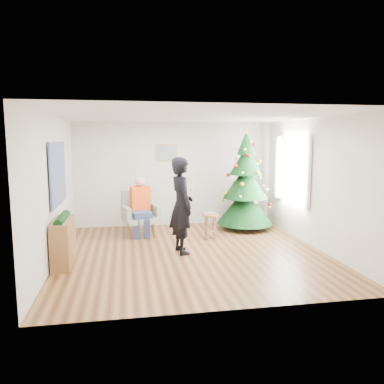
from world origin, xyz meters
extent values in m
plane|color=brown|center=(0.00, 0.00, 0.00)|extent=(5.00, 5.00, 0.00)
plane|color=white|center=(0.00, 0.00, 2.60)|extent=(5.00, 5.00, 0.00)
plane|color=silver|center=(0.00, 2.50, 1.30)|extent=(5.00, 0.00, 5.00)
plane|color=silver|center=(0.00, -2.50, 1.30)|extent=(5.00, 0.00, 5.00)
plane|color=silver|center=(-2.50, 0.00, 1.30)|extent=(0.00, 5.00, 5.00)
plane|color=silver|center=(2.50, 0.00, 1.30)|extent=(0.00, 5.00, 5.00)
cube|color=white|center=(2.47, 1.00, 1.50)|extent=(0.04, 1.30, 1.40)
cube|color=white|center=(2.44, 0.25, 1.50)|extent=(0.05, 0.25, 1.50)
cube|color=white|center=(2.44, 1.75, 1.50)|extent=(0.05, 0.25, 1.50)
cylinder|color=#3F2816|center=(1.62, 1.75, 0.16)|extent=(0.10, 0.10, 0.31)
cone|color=black|center=(1.62, 1.75, 0.57)|extent=(1.36, 1.36, 0.89)
cone|color=black|center=(1.62, 1.75, 1.15)|extent=(1.08, 1.08, 0.78)
cone|color=black|center=(1.62, 1.75, 1.67)|extent=(0.79, 0.79, 0.68)
cone|color=black|center=(1.62, 1.75, 2.09)|extent=(0.46, 0.46, 0.57)
cone|color=gold|center=(1.62, 1.75, 2.38)|extent=(0.15, 0.15, 0.15)
cylinder|color=brown|center=(0.58, 0.97, 0.53)|extent=(0.36, 0.36, 0.04)
cylinder|color=brown|center=(0.58, 0.97, 0.16)|extent=(0.27, 0.27, 0.02)
imported|color=silver|center=(0.58, 0.97, 0.56)|extent=(0.35, 0.30, 0.02)
cube|color=gray|center=(-0.92, 1.51, 0.37)|extent=(0.86, 0.83, 0.12)
cube|color=gray|center=(-0.99, 1.81, 0.71)|extent=(0.73, 0.30, 0.60)
cube|color=gray|center=(-1.25, 1.42, 0.53)|extent=(0.24, 0.58, 0.30)
cube|color=gray|center=(-0.59, 1.59, 0.53)|extent=(0.24, 0.58, 0.30)
cube|color=navy|center=(-0.92, 1.42, 0.50)|extent=(0.51, 0.52, 0.14)
cube|color=#E94916|center=(-0.92, 1.65, 0.83)|extent=(0.48, 0.33, 0.55)
sphere|color=tan|center=(-0.92, 1.63, 1.21)|extent=(0.23, 0.23, 0.23)
imported|color=black|center=(-0.20, 0.06, 0.92)|extent=(0.56, 0.74, 1.85)
cube|color=white|center=(0.00, 0.03, 1.23)|extent=(0.06, 0.13, 0.04)
cube|color=brown|center=(-2.33, -0.28, 0.40)|extent=(0.31, 1.00, 0.80)
cylinder|color=black|center=(-2.33, -0.28, 0.82)|extent=(0.14, 0.90, 0.14)
cube|color=black|center=(-2.46, 0.30, 1.55)|extent=(0.03, 1.50, 1.15)
cube|color=tan|center=(-0.20, 2.47, 1.85)|extent=(0.52, 0.03, 0.42)
cube|color=gray|center=(-0.20, 2.45, 1.85)|extent=(0.44, 0.02, 0.34)
camera|label=1|loc=(-1.23, -6.88, 2.17)|focal=35.00mm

